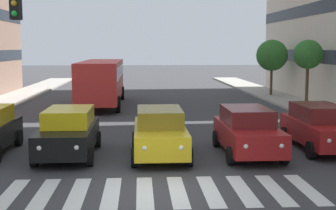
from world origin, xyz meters
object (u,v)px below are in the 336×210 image
at_px(car_0, 320,127).
at_px(street_tree_2, 308,55).
at_px(bus_behind_traffic, 102,78).
at_px(street_tree_3, 272,55).
at_px(car_1, 247,131).
at_px(car_3, 69,132).
at_px(car_2, 160,132).

distance_m(car_0, street_tree_2, 12.46).
bearing_deg(street_tree_2, bus_behind_traffic, -11.37).
distance_m(bus_behind_traffic, street_tree_2, 13.61).
bearing_deg(street_tree_3, car_1, 71.41).
bearing_deg(bus_behind_traffic, car_3, 90.00).
distance_m(car_1, bus_behind_traffic, 16.32).
xyz_separation_m(car_0, street_tree_2, (-3.78, -11.59, 2.56)).
relative_size(bus_behind_traffic, street_tree_3, 2.40).
relative_size(car_0, car_1, 1.00).
distance_m(car_1, car_2, 3.21).
distance_m(car_3, street_tree_3, 23.47).
height_order(car_2, street_tree_2, street_tree_2).
bearing_deg(car_3, car_0, -176.81).
height_order(car_3, street_tree_2, street_tree_2).
bearing_deg(car_3, bus_behind_traffic, -90.00).
relative_size(car_2, car_3, 1.00).
bearing_deg(car_3, street_tree_2, -137.56).
height_order(car_3, street_tree_3, street_tree_3).
bearing_deg(bus_behind_traffic, car_1, 113.46).
distance_m(car_2, car_3, 3.28).
xyz_separation_m(car_1, street_tree_3, (-6.56, -19.52, 2.40)).
height_order(car_0, street_tree_2, street_tree_2).
distance_m(car_0, car_3, 9.49).
xyz_separation_m(street_tree_2, street_tree_3, (0.21, -7.24, -0.16)).
xyz_separation_m(car_0, street_tree_3, (-3.57, -18.83, 2.40)).
bearing_deg(street_tree_3, bus_behind_traffic, 19.32).
height_order(car_1, street_tree_3, street_tree_3).
height_order(car_1, car_3, same).
distance_m(car_1, car_3, 6.49).
bearing_deg(street_tree_3, street_tree_2, 91.63).
distance_m(car_1, street_tree_3, 20.73).
distance_m(car_0, bus_behind_traffic, 17.15).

